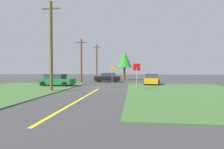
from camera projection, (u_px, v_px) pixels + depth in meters
name	position (u px, v px, depth m)	size (l,w,h in m)	color
ground_plane	(100.00, 88.00, 21.57)	(120.00, 120.00, 0.00)	#3B3B3B
grass_verge_right	(192.00, 93.00, 16.55)	(12.00, 20.00, 0.08)	#3E6731
grass_verge_left	(6.00, 90.00, 18.64)	(12.00, 20.00, 0.08)	#3E6731
lane_stripe_center	(82.00, 98.00, 13.62)	(0.20, 14.00, 0.01)	yellow
stop_sign	(137.00, 71.00, 19.12)	(0.76, 0.10, 2.85)	#9EA0A8
parked_car_near_building	(57.00, 80.00, 23.61)	(4.73, 2.36, 1.62)	#196B33
car_on_crossroad	(152.00, 79.00, 25.75)	(2.58, 4.26, 1.62)	orange
car_approaching_junction	(108.00, 78.00, 31.48)	(4.51, 1.98, 1.62)	black
utility_pole_near	(51.00, 46.00, 17.78)	(1.80, 0.30, 8.95)	brown
utility_pole_mid	(81.00, 60.00, 30.42)	(1.79, 0.49, 7.39)	brown
utility_pole_far	(97.00, 61.00, 42.95)	(1.76, 0.62, 8.17)	brown
direction_sign	(112.00, 73.00, 28.72)	(0.90, 0.12, 2.72)	slate
oak_tree_left	(125.00, 59.00, 37.07)	(3.06, 3.06, 6.02)	brown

